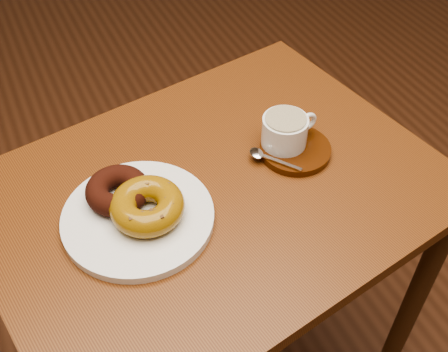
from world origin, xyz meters
name	(u,v)px	position (x,y,z in m)	size (l,w,h in m)	color
cafe_table	(215,230)	(-0.15, 0.13, 0.64)	(0.91, 0.74, 0.76)	brown
donut_plate	(138,217)	(-0.30, 0.11, 0.77)	(0.26, 0.26, 0.02)	white
donut_cinnamon	(118,190)	(-0.31, 0.16, 0.80)	(0.11, 0.11, 0.04)	#34110A
donut_caramel	(147,206)	(-0.28, 0.10, 0.80)	(0.16, 0.16, 0.05)	#946610
saucer	(295,150)	(0.03, 0.14, 0.77)	(0.14, 0.14, 0.01)	#3B1908
coffee_cup	(285,130)	(0.02, 0.16, 0.81)	(0.11, 0.09, 0.06)	white
teaspoon	(261,155)	(-0.04, 0.15, 0.78)	(0.07, 0.09, 0.01)	silver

